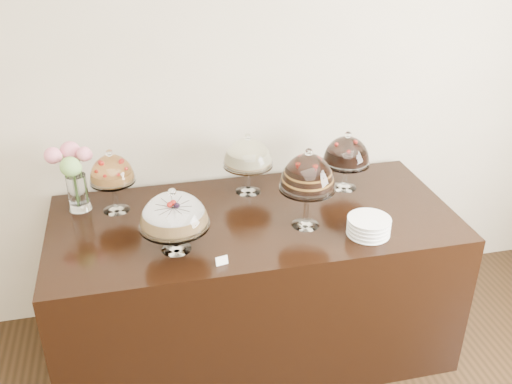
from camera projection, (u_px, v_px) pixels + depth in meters
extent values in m
cube|color=#BFB59A|center=(234.00, 81.00, 3.31)|extent=(5.00, 0.04, 3.00)
cube|color=black|center=(254.00, 283.00, 3.33)|extent=(2.20, 1.00, 0.90)
cone|color=white|center=(176.00, 247.00, 2.83)|extent=(0.15, 0.15, 0.02)
cylinder|color=white|center=(176.00, 235.00, 2.80)|extent=(0.03, 0.03, 0.11)
cylinder|color=white|center=(175.00, 225.00, 2.77)|extent=(0.35, 0.35, 0.01)
cylinder|color=#A77F4A|center=(174.00, 218.00, 2.75)|extent=(0.29, 0.29, 0.07)
sphere|color=#B0170E|center=(189.00, 206.00, 2.77)|extent=(0.02, 0.02, 0.02)
sphere|color=#B0170E|center=(161.00, 206.00, 2.77)|extent=(0.02, 0.02, 0.02)
sphere|color=#B0170E|center=(171.00, 218.00, 2.66)|extent=(0.02, 0.02, 0.02)
sphere|color=white|center=(172.00, 192.00, 2.69)|extent=(0.04, 0.04, 0.04)
cone|color=white|center=(305.00, 223.00, 3.03)|extent=(0.15, 0.15, 0.02)
cylinder|color=white|center=(306.00, 205.00, 2.98)|extent=(0.03, 0.03, 0.19)
cylinder|color=white|center=(307.00, 188.00, 2.94)|extent=(0.29, 0.29, 0.01)
cylinder|color=black|center=(308.00, 177.00, 2.91)|extent=(0.21, 0.21, 0.11)
sphere|color=#B0170E|center=(318.00, 163.00, 2.90)|extent=(0.02, 0.02, 0.02)
sphere|color=#B0170E|center=(302.00, 161.00, 2.92)|extent=(0.02, 0.02, 0.02)
sphere|color=#B0170E|center=(299.00, 168.00, 2.85)|extent=(0.02, 0.02, 0.02)
sphere|color=#B0170E|center=(315.00, 170.00, 2.83)|extent=(0.02, 0.02, 0.02)
sphere|color=white|center=(309.00, 152.00, 2.84)|extent=(0.04, 0.04, 0.04)
cone|color=white|center=(248.00, 189.00, 3.37)|extent=(0.15, 0.15, 0.02)
cylinder|color=white|center=(248.00, 176.00, 3.33)|extent=(0.03, 0.03, 0.15)
cylinder|color=white|center=(248.00, 164.00, 3.30)|extent=(0.29, 0.29, 0.01)
cylinder|color=beige|center=(248.00, 157.00, 3.27)|extent=(0.24, 0.24, 0.08)
sphere|color=white|center=(248.00, 137.00, 3.22)|extent=(0.04, 0.04, 0.04)
cone|color=white|center=(344.00, 185.00, 3.42)|extent=(0.15, 0.15, 0.02)
cylinder|color=white|center=(345.00, 173.00, 3.38)|extent=(0.03, 0.03, 0.13)
cylinder|color=white|center=(346.00, 162.00, 3.35)|extent=(0.28, 0.28, 0.01)
cylinder|color=black|center=(346.00, 156.00, 3.33)|extent=(0.23, 0.23, 0.07)
sphere|color=#B0170E|center=(356.00, 146.00, 3.33)|extent=(0.02, 0.02, 0.02)
sphere|color=#B0170E|center=(337.00, 146.00, 3.33)|extent=(0.02, 0.02, 0.02)
sphere|color=#B0170E|center=(349.00, 153.00, 3.25)|extent=(0.02, 0.02, 0.02)
sphere|color=white|center=(348.00, 135.00, 3.27)|extent=(0.04, 0.04, 0.04)
cone|color=white|center=(116.00, 208.00, 3.18)|extent=(0.15, 0.15, 0.02)
cylinder|color=white|center=(115.00, 194.00, 3.14)|extent=(0.03, 0.03, 0.15)
cylinder|color=white|center=(113.00, 180.00, 3.10)|extent=(0.25, 0.25, 0.01)
cylinder|color=#BE7D37|center=(112.00, 176.00, 3.08)|extent=(0.20, 0.20, 0.04)
sphere|color=#B0170E|center=(121.00, 168.00, 3.09)|extent=(0.02, 0.02, 0.02)
sphere|color=#B0170E|center=(114.00, 166.00, 3.12)|extent=(0.02, 0.02, 0.02)
sphere|color=#B0170E|center=(104.00, 168.00, 3.09)|extent=(0.02, 0.02, 0.02)
sphere|color=#B0170E|center=(101.00, 173.00, 3.04)|extent=(0.02, 0.02, 0.02)
sphere|color=#B0170E|center=(109.00, 175.00, 3.02)|extent=(0.02, 0.02, 0.02)
sphere|color=#B0170E|center=(119.00, 173.00, 3.04)|extent=(0.02, 0.02, 0.02)
sphere|color=white|center=(109.00, 153.00, 3.02)|extent=(0.04, 0.04, 0.04)
cylinder|color=white|center=(78.00, 192.00, 3.15)|extent=(0.11, 0.11, 0.21)
cylinder|color=#476B2D|center=(82.00, 179.00, 3.12)|extent=(0.01, 0.01, 0.29)
sphere|color=pink|center=(84.00, 154.00, 3.06)|extent=(0.08, 0.08, 0.08)
cylinder|color=#476B2D|center=(75.00, 177.00, 3.14)|extent=(0.01, 0.01, 0.28)
sphere|color=pink|center=(70.00, 151.00, 3.10)|extent=(0.11, 0.11, 0.11)
cylinder|color=#476B2D|center=(67.00, 179.00, 3.10)|extent=(0.01, 0.01, 0.29)
sphere|color=pink|center=(53.00, 155.00, 3.03)|extent=(0.09, 0.09, 0.09)
cylinder|color=#476B2D|center=(75.00, 185.00, 3.09)|extent=(0.01, 0.01, 0.25)
sphere|color=#77AC53|center=(70.00, 167.00, 3.00)|extent=(0.11, 0.11, 0.11)
cylinder|color=white|center=(368.00, 234.00, 2.95)|extent=(0.22, 0.22, 0.01)
cylinder|color=white|center=(368.00, 232.00, 2.95)|extent=(0.21, 0.21, 0.01)
cylinder|color=white|center=(368.00, 230.00, 2.94)|extent=(0.22, 0.22, 0.01)
cylinder|color=white|center=(368.00, 228.00, 2.94)|extent=(0.21, 0.21, 0.01)
cylinder|color=white|center=(369.00, 227.00, 2.93)|extent=(0.22, 0.22, 0.01)
cylinder|color=white|center=(369.00, 225.00, 2.93)|extent=(0.21, 0.21, 0.01)
cylinder|color=white|center=(369.00, 223.00, 2.92)|extent=(0.22, 0.22, 0.01)
cylinder|color=white|center=(369.00, 221.00, 2.92)|extent=(0.21, 0.21, 0.01)
cylinder|color=white|center=(369.00, 219.00, 2.91)|extent=(0.22, 0.22, 0.01)
cube|color=white|center=(222.00, 261.00, 2.71)|extent=(0.06, 0.03, 0.04)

